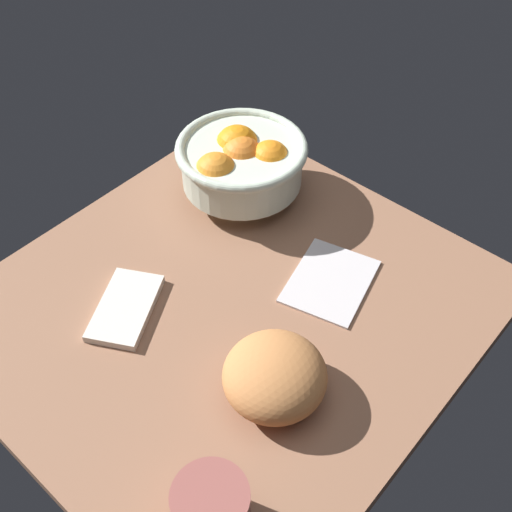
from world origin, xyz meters
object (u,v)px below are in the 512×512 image
object	(u,v)px
fruit_bowl	(241,162)
napkin_spare	(126,308)
napkin_folded	(330,280)
bread_loaf	(275,376)

from	to	relation	value
fruit_bowl	napkin_spare	xyz separation A→B (cm)	(-29.27, -4.37, -6.18)
napkin_spare	fruit_bowl	bearing A→B (deg)	8.50
napkin_folded	napkin_spare	world-z (taller)	napkin_spare
bread_loaf	napkin_spare	size ratio (longest dim) A/B	1.02
napkin_folded	napkin_spare	bearing A→B (deg)	141.61
fruit_bowl	napkin_folded	size ratio (longest dim) A/B	1.51
bread_loaf	napkin_spare	xyz separation A→B (cm)	(-3.78, 24.25, -3.21)
napkin_folded	bread_loaf	bearing A→B (deg)	-163.64
napkin_folded	napkin_spare	size ratio (longest dim) A/B	1.09
bread_loaf	napkin_spare	world-z (taller)	bread_loaf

